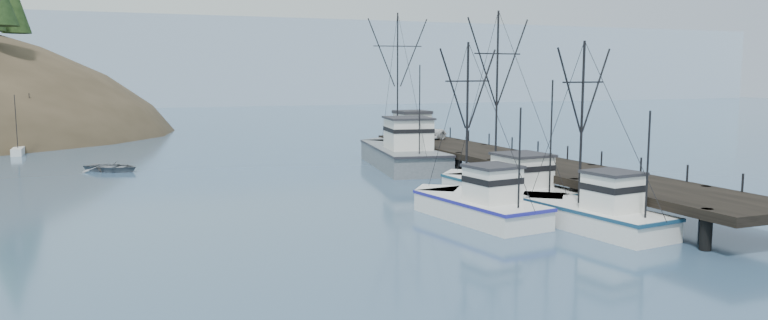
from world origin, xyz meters
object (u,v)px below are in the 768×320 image
trawler_near (591,214)px  pickup_truck (421,132)px  work_vessel (402,153)px  trawler_mid (476,205)px  pier (520,162)px  trawler_far (505,188)px  motorboat (112,171)px  pier_shed (412,125)px

trawler_near → pickup_truck: bearing=83.0°
work_vessel → trawler_mid: bearing=-102.3°
trawler_near → work_vessel: size_ratio=0.60×
pier → pickup_truck: pickup_truck is taller
trawler_mid → work_vessel: size_ratio=0.61×
trawler_near → trawler_mid: size_ratio=0.99×
trawler_far → work_vessel: 17.98m
trawler_mid → pickup_truck: (8.23, 25.45, 1.95)m
motorboat → pier_shed: bearing=-55.0°
pier → motorboat: pier is taller
trawler_mid → trawler_far: size_ratio=0.82×
motorboat → pickup_truck: bearing=-57.1°
pier → work_vessel: (-4.34, 12.68, -0.46)m
pier → trawler_mid: trawler_mid is taller
pier → pier_shed: 16.96m
trawler_mid → trawler_far: bearing=43.4°
trawler_far → motorboat: (-24.23, 24.29, -0.82)m
work_vessel → pier_shed: (2.84, 4.13, 2.19)m
pier → trawler_mid: size_ratio=4.19×
pier → pickup_truck: (-0.99, 15.73, 1.08)m
trawler_mid → trawler_far: (4.68, 4.42, 0.00)m
trawler_near → motorboat: 41.06m
pickup_truck → trawler_near: bearing=152.0°
trawler_near → pier_shed: bearing=84.2°
pickup_truck → pier: bearing=162.6°
trawler_mid → work_vessel: work_vessel is taller
pier → trawler_mid: bearing=-133.5°
pier → trawler_near: bearing=-108.2°
pier → motorboat: size_ratio=8.93×
work_vessel → pier_shed: 5.47m
work_vessel → pickup_truck: bearing=42.3°
pier_shed → motorboat: size_ratio=0.65×
trawler_mid → motorboat: trawler_mid is taller
pickup_truck → motorboat: size_ratio=1.12×
pier → trawler_mid: (-9.21, -9.72, -0.87)m
trawler_near → pickup_truck: 30.27m
trawler_near → trawler_mid: 6.41m
pier_shed → pickup_truck: (0.51, -1.07, -0.65)m
pier → work_vessel: size_ratio=2.54×
trawler_near → work_vessel: work_vessel is taller
motorboat → trawler_mid: bearing=-106.1°
motorboat → trawler_far: bearing=-95.5°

